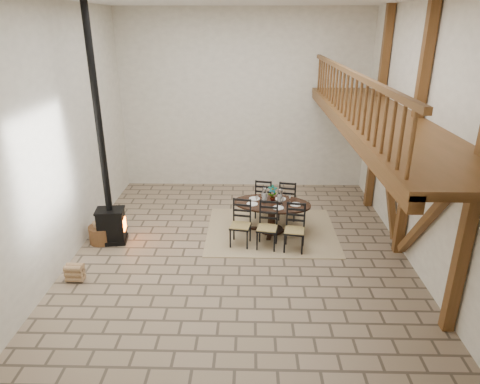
{
  "coord_description": "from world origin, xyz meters",
  "views": [
    {
      "loc": [
        0.19,
        -8.18,
        4.59
      ],
      "look_at": [
        -0.02,
        0.4,
        1.18
      ],
      "focal_mm": 32.0,
      "sensor_mm": 36.0,
      "label": 1
    }
  ],
  "objects_px": {
    "wood_stove": "(108,195)",
    "log_stack": "(75,273)",
    "log_basket": "(102,233)",
    "dining_table": "(271,218)"
  },
  "relations": [
    {
      "from": "log_basket",
      "to": "log_stack",
      "type": "distance_m",
      "value": 1.57
    },
    {
      "from": "log_basket",
      "to": "dining_table",
      "type": "bearing_deg",
      "value": 7.08
    },
    {
      "from": "wood_stove",
      "to": "log_stack",
      "type": "bearing_deg",
      "value": -106.45
    },
    {
      "from": "dining_table",
      "to": "wood_stove",
      "type": "xyz_separation_m",
      "value": [
        -3.56,
        -0.48,
        0.73
      ]
    },
    {
      "from": "wood_stove",
      "to": "log_stack",
      "type": "xyz_separation_m",
      "value": [
        -0.25,
        -1.56,
        -0.97
      ]
    },
    {
      "from": "dining_table",
      "to": "wood_stove",
      "type": "distance_m",
      "value": 3.66
    },
    {
      "from": "dining_table",
      "to": "log_stack",
      "type": "xyz_separation_m",
      "value": [
        -3.81,
        -2.04,
        -0.23
      ]
    },
    {
      "from": "wood_stove",
      "to": "log_basket",
      "type": "height_order",
      "value": "wood_stove"
    },
    {
      "from": "log_basket",
      "to": "log_stack",
      "type": "height_order",
      "value": "log_basket"
    },
    {
      "from": "log_stack",
      "to": "wood_stove",
      "type": "bearing_deg",
      "value": 80.82
    }
  ]
}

